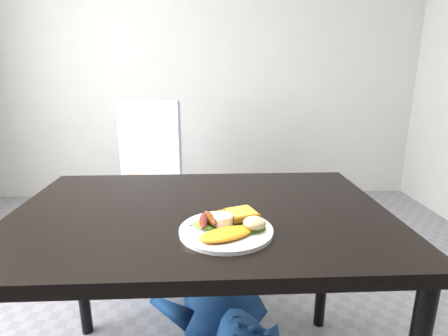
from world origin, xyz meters
TOP-DOWN VIEW (x-y plane):
  - room_back_panel at (0.00, 2.25)m, footprint 4.00×0.04m
  - dining_table at (0.00, 0.00)m, footprint 1.20×0.80m
  - dining_chair at (-0.38, 1.13)m, footprint 0.58×0.58m
  - person at (-0.06, 0.62)m, footprint 0.66×0.54m
  - plate at (0.07, -0.17)m, footprint 0.26×0.26m
  - lettuce_left at (0.02, -0.15)m, footprint 0.09×0.08m
  - lettuce_right at (0.14, -0.18)m, footprint 0.10×0.10m
  - omelette at (0.07, -0.23)m, footprint 0.17×0.13m
  - sausage_a at (0.01, -0.16)m, footprint 0.03×0.10m
  - sausage_b at (0.03, -0.15)m, footprint 0.05×0.10m
  - ramekin at (0.06, -0.16)m, footprint 0.06×0.06m
  - toast_a at (0.10, -0.11)m, footprint 0.11×0.11m
  - toast_b at (0.12, -0.12)m, footprint 0.10×0.10m
  - potato_salad at (0.15, -0.19)m, footprint 0.06×0.06m
  - fork at (0.03, -0.18)m, footprint 0.14×0.06m

SIDE VIEW (x-z plane):
  - dining_chair at x=-0.38m, z-range 0.42..0.48m
  - dining_table at x=0.00m, z-range 0.71..0.75m
  - plate at x=0.07m, z-range 0.75..0.76m
  - fork at x=0.03m, z-range 0.76..0.77m
  - lettuce_right at x=0.14m, z-range 0.76..0.77m
  - lettuce_left at x=0.02m, z-range 0.76..0.77m
  - toast_a at x=0.10m, z-range 0.76..0.78m
  - omelette at x=0.07m, z-range 0.76..0.78m
  - ramekin at x=0.06m, z-range 0.76..0.80m
  - toast_b at x=0.12m, z-range 0.77..0.79m
  - person at x=-0.06m, z-range 0.00..1.56m
  - sausage_a at x=0.01m, z-range 0.77..0.79m
  - sausage_b at x=0.03m, z-range 0.77..0.79m
  - potato_salad at x=0.15m, z-range 0.77..0.80m
  - room_back_panel at x=0.00m, z-range 0.00..2.70m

